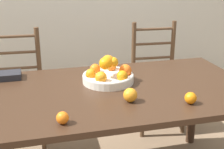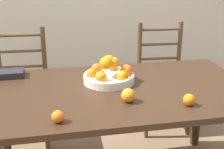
# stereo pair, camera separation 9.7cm
# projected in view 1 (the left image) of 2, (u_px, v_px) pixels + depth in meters

# --- Properties ---
(dining_table) EXTENTS (1.68, 0.95, 0.73)m
(dining_table) POSITION_uv_depth(u_px,v_px,m) (117.00, 102.00, 1.95)
(dining_table) COLOR #382316
(dining_table) RESTS_ON ground_plane
(fruit_bowl) EXTENTS (0.33, 0.33, 0.18)m
(fruit_bowl) POSITION_uv_depth(u_px,v_px,m) (109.00, 75.00, 2.00)
(fruit_bowl) COLOR silver
(fruit_bowl) RESTS_ON dining_table
(orange_loose_0) EXTENTS (0.07, 0.07, 0.07)m
(orange_loose_0) POSITION_uv_depth(u_px,v_px,m) (191.00, 98.00, 1.70)
(orange_loose_0) COLOR orange
(orange_loose_0) RESTS_ON dining_table
(orange_loose_1) EXTENTS (0.08, 0.08, 0.08)m
(orange_loose_1) POSITION_uv_depth(u_px,v_px,m) (130.00, 95.00, 1.72)
(orange_loose_1) COLOR orange
(orange_loose_1) RESTS_ON dining_table
(orange_loose_2) EXTENTS (0.06, 0.06, 0.06)m
(orange_loose_2) POSITION_uv_depth(u_px,v_px,m) (63.00, 118.00, 1.49)
(orange_loose_2) COLOR orange
(orange_loose_2) RESTS_ON dining_table
(chair_left) EXTENTS (0.44, 0.42, 0.96)m
(chair_left) POSITION_uv_depth(u_px,v_px,m) (17.00, 90.00, 2.57)
(chair_left) COLOR #513823
(chair_left) RESTS_ON ground_plane
(chair_right) EXTENTS (0.44, 0.43, 0.96)m
(chair_right) POSITION_uv_depth(u_px,v_px,m) (157.00, 77.00, 2.86)
(chair_right) COLOR #513823
(chair_right) RESTS_ON ground_plane
(book_stack) EXTENTS (0.20, 0.13, 0.04)m
(book_stack) POSITION_uv_depth(u_px,v_px,m) (5.00, 76.00, 2.07)
(book_stack) COLOR #232328
(book_stack) RESTS_ON dining_table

